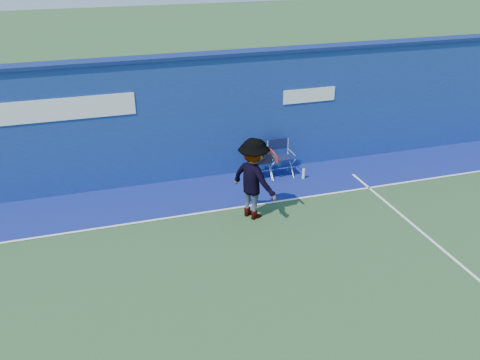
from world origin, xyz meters
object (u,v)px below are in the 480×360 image
object	(u,v)px
directors_chair_right	(281,165)
tennis_player	(254,179)
water_bottle	(303,174)
directors_chair_left	(260,165)

from	to	relation	value
directors_chair_right	tennis_player	distance (m)	2.28
water_bottle	tennis_player	size ratio (longest dim) A/B	0.15
directors_chair_right	tennis_player	xyz separation A→B (m)	(-1.31, -1.76, 0.61)
tennis_player	directors_chair_left	bearing A→B (deg)	66.34
directors_chair_left	directors_chair_right	world-z (taller)	directors_chair_right
tennis_player	water_bottle	bearing A→B (deg)	37.99
tennis_player	directors_chair_right	bearing A→B (deg)	53.18
directors_chair_left	water_bottle	xyz separation A→B (m)	(1.03, -0.36, -0.22)
directors_chair_right	tennis_player	world-z (taller)	tennis_player
directors_chair_left	tennis_player	distance (m)	2.01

